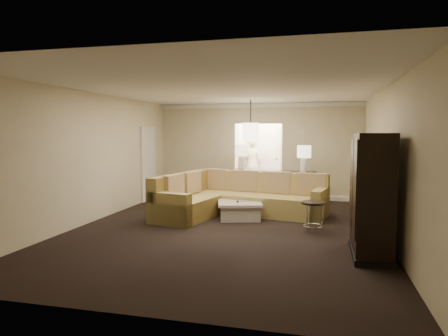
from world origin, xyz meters
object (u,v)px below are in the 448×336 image
(sectional_sofa, at_px, (234,198))
(armoire, at_px, (371,197))
(drink_table, at_px, (313,210))
(console_table, at_px, (271,183))
(coffee_table, at_px, (240,210))
(person, at_px, (252,161))

(sectional_sofa, height_order, armoire, armoire)
(drink_table, bearing_deg, console_table, 111.52)
(console_table, bearing_deg, sectional_sofa, -97.60)
(coffee_table, xyz_separation_m, person, (-0.50, 4.60, 0.78))
(drink_table, bearing_deg, armoire, -56.53)
(sectional_sofa, relative_size, drink_table, 6.46)
(armoire, xyz_separation_m, person, (-3.04, 6.78, 0.06))
(console_table, distance_m, person, 2.62)
(sectional_sofa, bearing_deg, console_table, 81.90)
(coffee_table, bearing_deg, armoire, -40.69)
(sectional_sofa, xyz_separation_m, coffee_table, (0.22, -0.36, -0.20))
(person, bearing_deg, sectional_sofa, 83.01)
(console_table, height_order, person, person)
(console_table, xyz_separation_m, drink_table, (1.19, -3.02, -0.12))
(sectional_sofa, bearing_deg, person, 105.66)
(drink_table, distance_m, person, 5.85)
(person, bearing_deg, coffee_table, 85.42)
(sectional_sofa, xyz_separation_m, armoire, (2.76, -2.54, 0.52))
(console_table, bearing_deg, drink_table, -56.17)
(armoire, xyz_separation_m, drink_table, (-0.90, 1.36, -0.50))
(coffee_table, bearing_deg, sectional_sofa, 121.15)
(coffee_table, height_order, armoire, armoire)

